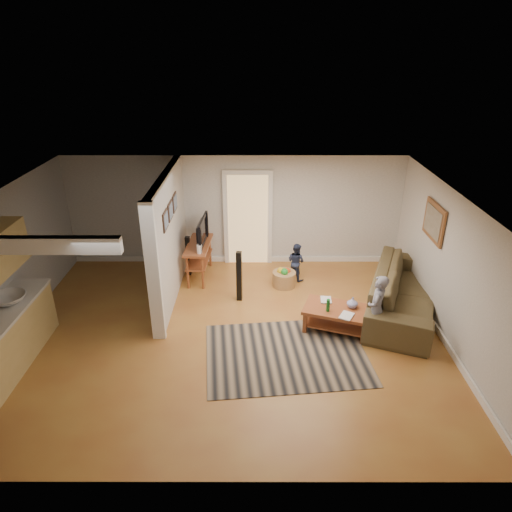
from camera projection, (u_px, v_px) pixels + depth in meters
The scene contains 11 objects.
ground at pixel (229, 334), 8.08m from camera, with size 7.50×7.50×0.00m, color brown.
room_shell at pixel (166, 249), 7.85m from camera, with size 7.54×6.02×2.52m.
area_rug at pixel (286, 354), 7.56m from camera, with size 2.63×1.92×0.01m, color black.
sofa at pixel (401, 310), 8.80m from camera, with size 2.87×1.12×0.84m, color #433821.
coffee_table at pixel (338, 313), 8.06m from camera, with size 1.30×1.01×0.68m.
tv_console at pixel (199, 247), 9.77m from camera, with size 0.53×1.27×1.07m.
speaker_left at pixel (239, 276), 8.95m from camera, with size 0.11×0.11×1.05m, color black.
speaker_right at pixel (188, 256), 9.98m from camera, with size 0.09×0.09×0.90m, color black.
toy_basket at pixel (284, 278), 9.62m from camera, with size 0.49×0.49×0.44m.
child at pixel (372, 340), 7.94m from camera, with size 0.45×0.30×1.24m, color slate.
toddler at pixel (295, 279), 9.97m from camera, with size 0.41×0.32×0.83m, color #202944.
Camera 1 is at (0.50, -6.72, 4.70)m, focal length 32.00 mm.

